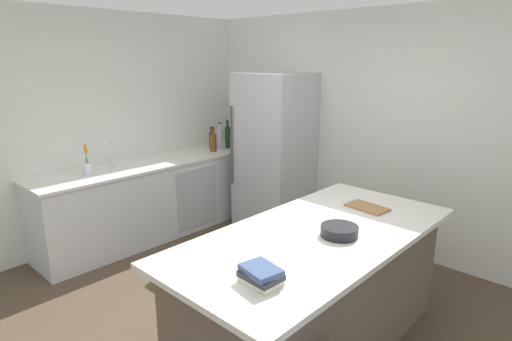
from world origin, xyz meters
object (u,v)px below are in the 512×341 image
refrigerator (274,152)px  hot_sauce_bottle (232,141)px  olive_oil_bottle (239,137)px  cookbook_stack (261,275)px  mixing_bowl (339,231)px  soda_bottle (220,138)px  flower_vase (87,166)px  wine_bottle (228,137)px  cutting_board (367,207)px  whiskey_bottle (213,142)px  syrup_bottle (211,140)px  kitchen_island (315,289)px  sink_faucet (113,155)px

refrigerator → hot_sauce_bottle: size_ratio=8.98×
olive_oil_bottle → cookbook_stack: (2.70, -2.50, -0.08)m
mixing_bowl → soda_bottle: bearing=153.4°
flower_vase → wine_bottle: size_ratio=0.86×
wine_bottle → cutting_board: bearing=-18.2°
flower_vase → cookbook_stack: 2.83m
cutting_board → whiskey_bottle: bearing=167.4°
flower_vase → syrup_bottle: (-0.04, 1.74, 0.03)m
wine_bottle → whiskey_bottle: bearing=-85.9°
hot_sauce_bottle → wine_bottle: (0.04, -0.11, 0.08)m
kitchen_island → wine_bottle: (-2.54, 1.52, 0.60)m
whiskey_bottle → olive_oil_bottle: bearing=89.3°
refrigerator → flower_vase: refrigerator is taller
kitchen_island → soda_bottle: 3.03m
flower_vase → cutting_board: 2.85m
sink_faucet → cutting_board: (2.67, 0.77, -0.15)m
whiskey_bottle → soda_bottle: bearing=112.9°
wine_bottle → cookbook_stack: size_ratio=1.57×
sink_faucet → hot_sauce_bottle: bearing=87.6°
sink_faucet → flower_vase: bearing=-83.6°
sink_faucet → mixing_bowl: sink_faucet is taller
flower_vase → mixing_bowl: (2.77, 0.46, -0.06)m
whiskey_bottle → kitchen_island: bearing=-26.3°
sink_faucet → cookbook_stack: 2.92m
wine_bottle → syrup_bottle: wine_bottle is taller
olive_oil_bottle → mixing_bowl: olive_oil_bottle is taller
refrigerator → whiskey_bottle: bearing=-158.7°
hot_sauce_bottle → whiskey_bottle: bearing=-80.9°
olive_oil_bottle → wine_bottle: wine_bottle is taller
kitchen_island → mixing_bowl: size_ratio=8.81×
sink_faucet → hot_sauce_bottle: (0.07, 1.72, -0.08)m
refrigerator → flower_vase: 2.15m
kitchen_island → hot_sauce_bottle: 3.10m
kitchen_island → flower_vase: size_ratio=7.01×
sink_faucet → olive_oil_bottle: size_ratio=0.95×
sink_faucet → cookbook_stack: (2.84, -0.69, -0.11)m
kitchen_island → sink_faucet: 2.73m
whiskey_bottle → cutting_board: size_ratio=0.91×
mixing_bowl → cookbook_stack: bearing=-87.6°
refrigerator → soda_bottle: (-0.87, -0.12, 0.09)m
sink_faucet → soda_bottle: size_ratio=0.86×
soda_bottle → wine_bottle: bearing=57.5°
refrigerator → whiskey_bottle: refrigerator is taller
flower_vase → sink_faucet: bearing=96.4°
sink_faucet → whiskey_bottle: (0.13, 1.34, -0.03)m
sink_faucet → soda_bottle: (0.06, 1.52, -0.02)m
hot_sauce_bottle → soda_bottle: 0.21m
kitchen_island → olive_oil_bottle: size_ratio=7.19×
refrigerator → sink_faucet: size_ratio=6.39×
wine_bottle → mixing_bowl: size_ratio=1.46×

